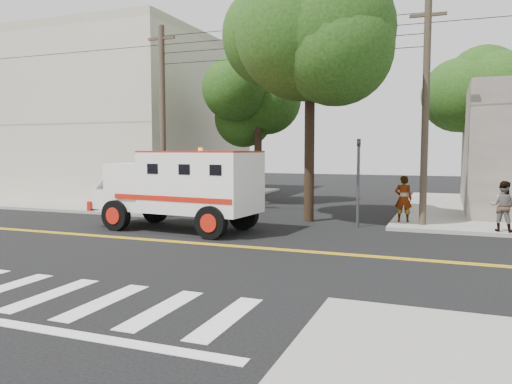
% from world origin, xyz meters
% --- Properties ---
extents(ground, '(100.00, 100.00, 0.00)m').
position_xyz_m(ground, '(0.00, 0.00, 0.00)').
color(ground, black).
rests_on(ground, ground).
extents(sidewalk_nw, '(17.00, 17.00, 0.15)m').
position_xyz_m(sidewalk_nw, '(-13.50, 13.50, 0.07)').
color(sidewalk_nw, gray).
rests_on(sidewalk_nw, ground).
extents(building_left, '(16.00, 14.00, 10.00)m').
position_xyz_m(building_left, '(-15.50, 15.00, 5.15)').
color(building_left, '#BDAF9B').
rests_on(building_left, sidewalk_nw).
extents(utility_pole_left, '(0.28, 0.28, 9.00)m').
position_xyz_m(utility_pole_left, '(-5.60, 6.00, 4.50)').
color(utility_pole_left, '#382D23').
rests_on(utility_pole_left, ground).
extents(utility_pole_right, '(0.28, 0.28, 9.00)m').
position_xyz_m(utility_pole_right, '(6.30, 6.20, 4.50)').
color(utility_pole_right, '#382D23').
rests_on(utility_pole_right, ground).
extents(tree_main, '(6.08, 5.70, 9.85)m').
position_xyz_m(tree_main, '(1.94, 6.21, 7.20)').
color(tree_main, black).
rests_on(tree_main, ground).
extents(tree_left, '(4.48, 4.20, 7.70)m').
position_xyz_m(tree_left, '(-2.68, 11.79, 5.73)').
color(tree_left, black).
rests_on(tree_left, ground).
extents(tree_right, '(4.80, 4.50, 8.20)m').
position_xyz_m(tree_right, '(8.84, 15.77, 6.09)').
color(tree_right, black).
rests_on(tree_right, ground).
extents(traffic_signal, '(0.15, 0.18, 3.60)m').
position_xyz_m(traffic_signal, '(3.80, 5.60, 2.23)').
color(traffic_signal, '#3F3F42').
rests_on(traffic_signal, ground).
extents(accessibility_sign, '(0.45, 0.10, 2.02)m').
position_xyz_m(accessibility_sign, '(-6.20, 6.17, 1.37)').
color(accessibility_sign, '#3F3F42').
rests_on(accessibility_sign, ground).
extents(palm_planter, '(3.52, 2.63, 2.36)m').
position_xyz_m(palm_planter, '(-7.44, 6.62, 1.65)').
color(palm_planter, '#1E3314').
rests_on(palm_planter, sidewalk_nw).
extents(armored_truck, '(7.05, 3.30, 3.12)m').
position_xyz_m(armored_truck, '(-2.52, 2.30, 1.77)').
color(armored_truck, white).
rests_on(armored_truck, ground).
extents(pedestrian_a, '(0.72, 0.49, 1.94)m').
position_xyz_m(pedestrian_a, '(5.50, 6.75, 1.12)').
color(pedestrian_a, gray).
rests_on(pedestrian_a, sidewalk_ne).
extents(pedestrian_b, '(1.09, 0.97, 1.87)m').
position_xyz_m(pedestrian_b, '(9.13, 5.50, 1.08)').
color(pedestrian_b, gray).
rests_on(pedestrian_b, sidewalk_ne).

